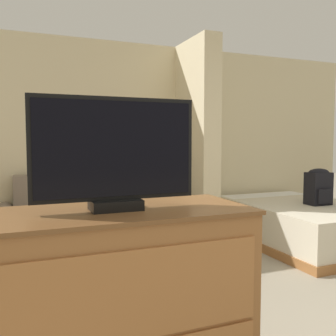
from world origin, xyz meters
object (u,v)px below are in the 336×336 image
couch (90,224)px  backpack (319,186)px  coffee_table (108,241)px  tv (115,154)px  bed (300,223)px  tv_dresser (117,310)px

couch → backpack: size_ratio=4.53×
backpack → coffee_table: bearing=-175.7°
couch → backpack: 2.85m
tv → backpack: size_ratio=1.73×
coffee_table → bed: size_ratio=0.32×
tv_dresser → backpack: size_ratio=2.89×
couch → tv: tv is taller
couch → bed: size_ratio=1.00×
couch → tv_dresser: bearing=-97.4°
coffee_table → bed: bed is taller
coffee_table → couch: bearing=89.1°
coffee_table → tv_dresser: (-0.33, -1.65, 0.12)m
tv → backpack: (3.05, 1.85, -0.51)m
tv_dresser → bed: tv_dresser is taller
couch → coffee_table: size_ratio=3.16×
couch → coffee_table: 1.02m
couch → bed: couch is taller
coffee_table → backpack: backpack is taller
couch → bed: bearing=-14.0°
coffee_table → tv_dresser: tv_dresser is taller
tv → backpack: 3.60m
tv → bed: bearing=34.7°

